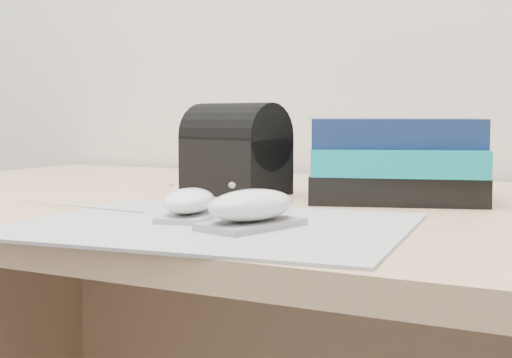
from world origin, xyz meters
The scene contains 6 objects.
mousepad centered at (-0.04, 1.32, 0.73)m, with size 0.39×0.30×0.00m, color gray.
mouse_rear centered at (-0.08, 1.34, 0.75)m, with size 0.07×0.10×0.04m.
mouse_front centered at (0.01, 1.32, 0.75)m, with size 0.08×0.12×0.04m.
usb_cable centered at (-0.25, 1.36, 0.73)m, with size 0.00×0.00×0.20m, color silver.
book_stack centered at (0.06, 1.64, 0.78)m, with size 0.27×0.24×0.11m.
pouch centered at (-0.17, 1.60, 0.79)m, with size 0.16×0.12×0.13m.
Camera 1 is at (0.33, 0.70, 0.84)m, focal length 50.00 mm.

